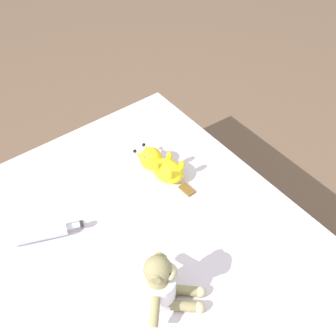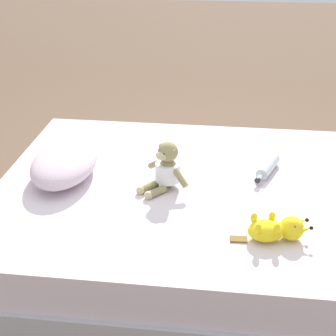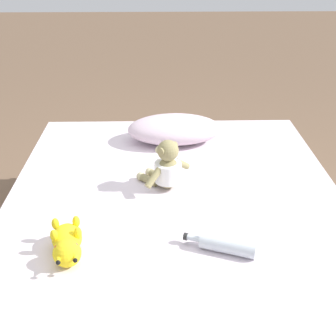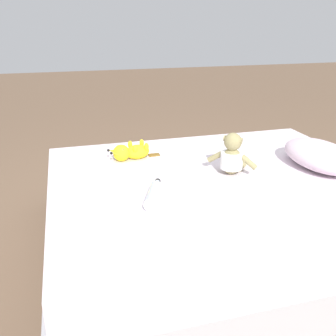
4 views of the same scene
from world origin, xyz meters
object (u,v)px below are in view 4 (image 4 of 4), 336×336
Objects in this scene: plush_monkey at (232,157)px; bed at (220,211)px; glass_bottle at (154,195)px; plush_yellow_creature at (131,152)px; pillow at (320,155)px.

bed is at bearing -62.42° from plush_monkey.
glass_bottle reaches higher than bed.
bed is 0.64m from plush_yellow_creature.
bed is at bearing 46.20° from plush_yellow_creature.
plush_yellow_creature is at bearing -133.80° from bed.
glass_bottle is at bearing -67.90° from bed.
plush_yellow_creature is at bearing -179.77° from glass_bottle.
bed is at bearing -91.59° from pillow.
plush_yellow_creature is at bearing -126.44° from plush_monkey.
glass_bottle is at bearing -67.05° from plush_monkey.
pillow is 1.95× the size of glass_bottle.
pillow is (0.02, 0.59, 0.28)m from bed.
bed is 5.69× the size of plush_yellow_creature.
pillow is at bearing 98.65° from glass_bottle.
pillow is at bearing 83.93° from plush_monkey.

